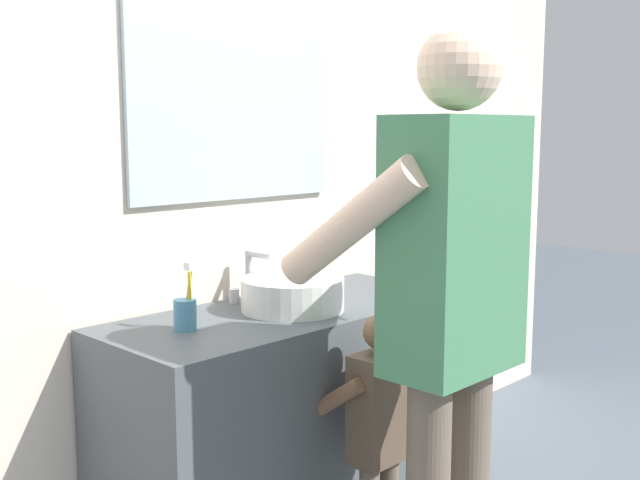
{
  "coord_description": "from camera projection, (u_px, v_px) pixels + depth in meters",
  "views": [
    {
      "loc": [
        -1.76,
        -1.57,
        1.42
      ],
      "look_at": [
        0.0,
        0.15,
        1.06
      ],
      "focal_mm": 43.24,
      "sensor_mm": 36.0,
      "label": 1
    }
  ],
  "objects": [
    {
      "name": "faucet",
      "position": [
        251.0,
        278.0,
        2.74
      ],
      "size": [
        0.18,
        0.14,
        0.18
      ],
      "color": "#B7BABF",
      "rests_on": "vanity_cabinet"
    },
    {
      "name": "vanity_cabinet",
      "position": [
        289.0,
        423.0,
        2.68
      ],
      "size": [
        1.31,
        0.54,
        0.81
      ],
      "primitive_type": "cube",
      "color": "#4C5156",
      "rests_on": "ground"
    },
    {
      "name": "back_wall",
      "position": [
        227.0,
        148.0,
        2.77
      ],
      "size": [
        4.4,
        0.1,
        2.7
      ],
      "color": "beige",
      "rests_on": "ground"
    },
    {
      "name": "toothbrush_cup",
      "position": [
        185.0,
        313.0,
        2.34
      ],
      "size": [
        0.07,
        0.07,
        0.21
      ],
      "color": "#4C8EB2",
      "rests_on": "vanity_cabinet"
    },
    {
      "name": "sink_basin",
      "position": [
        293.0,
        293.0,
        2.6
      ],
      "size": [
        0.35,
        0.35,
        0.11
      ],
      "color": "silver",
      "rests_on": "vanity_cabinet"
    },
    {
      "name": "adult_parent",
      "position": [
        449.0,
        284.0,
        2.05
      ],
      "size": [
        0.52,
        0.55,
        1.68
      ],
      "color": "#6B5B4C",
      "rests_on": "ground"
    },
    {
      "name": "child_toddler",
      "position": [
        378.0,
        423.0,
        2.39
      ],
      "size": [
        0.27,
        0.27,
        0.86
      ],
      "color": "#6B5B4C",
      "rests_on": "ground"
    }
  ]
}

